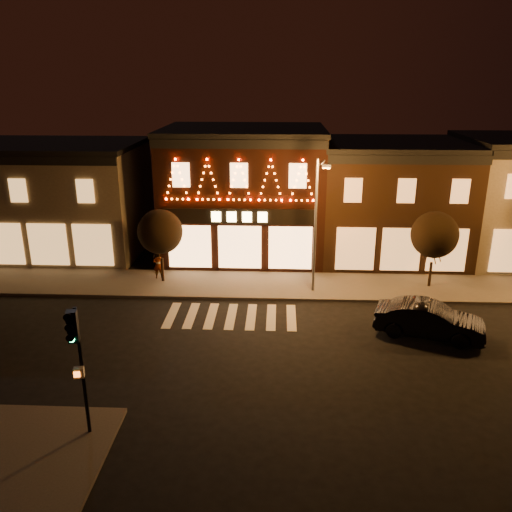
# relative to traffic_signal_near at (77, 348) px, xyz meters

# --- Properties ---
(ground) EXTENTS (120.00, 120.00, 0.00)m
(ground) POSITION_rel_traffic_signal_near_xyz_m (3.91, 5.47, -3.34)
(ground) COLOR black
(ground) RESTS_ON ground
(sidewalk_far) EXTENTS (44.00, 4.00, 0.15)m
(sidewalk_far) POSITION_rel_traffic_signal_near_xyz_m (5.91, 13.47, -3.26)
(sidewalk_far) COLOR #47423D
(sidewalk_far) RESTS_ON ground
(building_left) EXTENTS (12.20, 8.28, 7.30)m
(building_left) POSITION_rel_traffic_signal_near_xyz_m (-9.09, 19.46, 0.32)
(building_left) COLOR brown
(building_left) RESTS_ON ground
(building_pulp) EXTENTS (10.20, 8.34, 8.30)m
(building_pulp) POSITION_rel_traffic_signal_near_xyz_m (3.91, 19.44, 0.83)
(building_pulp) COLOR black
(building_pulp) RESTS_ON ground
(building_right_a) EXTENTS (9.20, 8.28, 7.50)m
(building_right_a) POSITION_rel_traffic_signal_near_xyz_m (13.41, 19.46, 0.42)
(building_right_a) COLOR #382113
(building_right_a) RESTS_ON ground
(traffic_signal_near) EXTENTS (0.36, 0.48, 4.52)m
(traffic_signal_near) POSITION_rel_traffic_signal_near_xyz_m (0.00, 0.00, 0.00)
(traffic_signal_near) COLOR black
(traffic_signal_near) RESTS_ON sidewalk_near
(streetlamp_mid) EXTENTS (0.66, 1.65, 7.23)m
(streetlamp_mid) POSITION_rel_traffic_signal_near_xyz_m (8.20, 12.49, 1.05)
(streetlamp_mid) COLOR #59595E
(streetlamp_mid) RESTS_ON sidewalk_far
(tree_left) EXTENTS (2.52, 2.52, 4.21)m
(tree_left) POSITION_rel_traffic_signal_near_xyz_m (-0.43, 13.73, -0.24)
(tree_left) COLOR black
(tree_left) RESTS_ON sidewalk_far
(tree_right) EXTENTS (2.56, 2.56, 4.28)m
(tree_right) POSITION_rel_traffic_signal_near_xyz_m (14.72, 13.63, -0.19)
(tree_right) COLOR black
(tree_right) RESTS_ON sidewalk_far
(dark_sedan) EXTENTS (5.13, 3.12, 1.60)m
(dark_sedan) POSITION_rel_traffic_signal_near_xyz_m (13.15, 7.81, -2.54)
(dark_sedan) COLOR black
(dark_sedan) RESTS_ON ground
(pedestrian) EXTENTS (0.68, 0.55, 1.61)m
(pedestrian) POSITION_rel_traffic_signal_near_xyz_m (-0.76, 14.14, -2.38)
(pedestrian) COLOR gray
(pedestrian) RESTS_ON sidewalk_far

